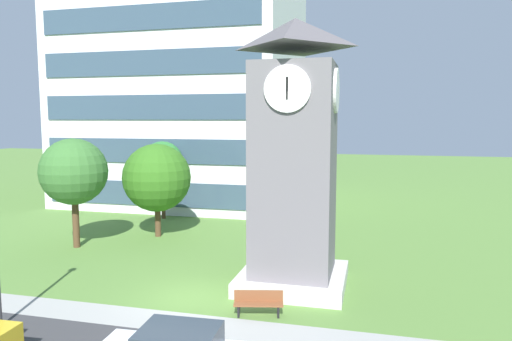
% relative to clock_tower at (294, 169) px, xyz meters
% --- Properties ---
extents(ground_plane, '(160.00, 160.00, 0.00)m').
position_rel_clock_tower_xyz_m(ground_plane, '(-3.81, -2.31, -5.05)').
color(ground_plane, '#567F38').
extents(kerb_strip, '(120.00, 1.60, 0.01)m').
position_rel_clock_tower_xyz_m(kerb_strip, '(-3.81, -4.69, -5.04)').
color(kerb_strip, '#9E9E99').
rests_on(kerb_strip, ground).
extents(office_building, '(18.51, 15.56, 25.60)m').
position_rel_clock_tower_xyz_m(office_building, '(-12.83, 19.93, 7.75)').
color(office_building, silver).
rests_on(office_building, ground).
extents(clock_tower, '(4.44, 4.44, 11.22)m').
position_rel_clock_tower_xyz_m(clock_tower, '(0.00, 0.00, 0.00)').
color(clock_tower, slate).
rests_on(clock_tower, ground).
extents(park_bench, '(1.86, 0.87, 0.88)m').
position_rel_clock_tower_xyz_m(park_bench, '(-0.71, -3.39, -4.58)').
color(park_bench, brown).
rests_on(park_bench, ground).
extents(tree_streetside, '(3.67, 3.67, 6.10)m').
position_rel_clock_tower_xyz_m(tree_streetside, '(-12.78, 3.03, -0.80)').
color(tree_streetside, '#513823').
rests_on(tree_streetside, ground).
extents(tree_by_building, '(2.94, 2.94, 5.57)m').
position_rel_clock_tower_xyz_m(tree_by_building, '(-11.36, 11.24, -0.97)').
color(tree_by_building, '#513823').
rests_on(tree_by_building, ground).
extents(tree_near_tower, '(4.11, 4.11, 5.67)m').
position_rel_clock_tower_xyz_m(tree_near_tower, '(-9.45, 6.39, -1.44)').
color(tree_near_tower, '#513823').
rests_on(tree_near_tower, ground).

